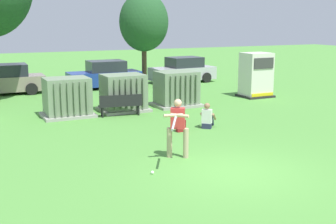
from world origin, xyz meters
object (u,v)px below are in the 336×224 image
at_px(sports_ball, 152,172).
at_px(transformer_mid_east, 176,89).
at_px(batter, 178,125).
at_px(parked_car_right_of_center, 183,71).
at_px(transformer_west, 67,98).
at_px(transformer_mid_west, 123,93).
at_px(seated_spectator, 207,118).
at_px(park_bench, 121,104).
at_px(parked_car_left_of_center, 105,75).
at_px(generator_enclosure, 256,75).
at_px(parked_car_leftmost, 5,80).
at_px(backpack, 181,126).

bearing_deg(sports_ball, transformer_mid_east, 59.86).
xyz_separation_m(batter, parked_car_right_of_center, (7.53, 14.34, -0.22)).
xyz_separation_m(transformer_west, sports_ball, (0.38, -8.07, -0.74)).
distance_m(transformer_mid_west, seated_spectator, 4.70).
relative_size(park_bench, parked_car_right_of_center, 0.43).
relative_size(transformer_mid_west, transformer_mid_east, 1.00).
height_order(sports_ball, parked_car_left_of_center, parked_car_left_of_center).
distance_m(transformer_mid_east, seated_spectator, 4.48).
distance_m(batter, sports_ball, 1.81).
distance_m(seated_spectator, parked_car_right_of_center, 12.48).
xyz_separation_m(generator_enclosure, sports_ball, (-9.63, -8.70, -1.09)).
relative_size(seated_spectator, parked_car_right_of_center, 0.22).
distance_m(parked_car_leftmost, parked_car_right_of_center, 10.89).
bearing_deg(transformer_west, park_bench, -25.21).
height_order(sports_ball, seated_spectator, seated_spectator).
height_order(generator_enclosure, sports_ball, generator_enclosure).
bearing_deg(backpack, transformer_mid_east, 65.46).
xyz_separation_m(transformer_west, parked_car_right_of_center, (9.12, 7.23, -0.04)).
bearing_deg(batter, parked_car_left_of_center, 81.18).
height_order(transformer_mid_east, parked_car_leftmost, same).
bearing_deg(sports_ball, generator_enclosure, 42.07).
height_order(batter, parked_car_left_of_center, batter).
height_order(generator_enclosure, batter, generator_enclosure).
distance_m(generator_enclosure, parked_car_left_of_center, 8.88).
bearing_deg(backpack, seated_spectator, 4.03).
bearing_deg(sports_ball, parked_car_leftmost, 98.04).
bearing_deg(parked_car_right_of_center, sports_ball, -119.75).
bearing_deg(seated_spectator, park_bench, 124.22).
bearing_deg(generator_enclosure, transformer_mid_west, -175.88).
xyz_separation_m(transformer_mid_west, batter, (-0.91, -7.19, 0.19)).
relative_size(transformer_west, park_bench, 1.14).
xyz_separation_m(batter, sports_ball, (-1.21, -0.96, -0.93)).
bearing_deg(transformer_mid_east, parked_car_left_of_center, 101.36).
bearing_deg(sports_ball, backpack, 53.91).
relative_size(sports_ball, seated_spectator, 0.09).
bearing_deg(sports_ball, parked_car_left_of_center, 77.27).
distance_m(parked_car_left_of_center, parked_car_right_of_center, 5.37).
bearing_deg(generator_enclosure, parked_car_leftmost, 151.07).
xyz_separation_m(seated_spectator, parked_car_right_of_center, (4.87, 11.49, 0.38)).
xyz_separation_m(transformer_mid_east, parked_car_right_of_center, (3.99, 7.11, -0.04)).
bearing_deg(parked_car_left_of_center, seated_spectator, -87.48).
bearing_deg(transformer_west, parked_car_right_of_center, 38.41).
bearing_deg(backpack, parked_car_right_of_center, 62.49).
bearing_deg(parked_car_leftmost, transformer_mid_east, -45.48).
bearing_deg(generator_enclosure, backpack, -144.32).
xyz_separation_m(park_bench, parked_car_right_of_center, (7.12, 8.18, 0.22)).
relative_size(transformer_mid_west, parked_car_left_of_center, 0.50).
xyz_separation_m(transformer_west, batter, (1.59, -7.10, 0.19)).
xyz_separation_m(generator_enclosure, seated_spectator, (-5.75, -4.88, -0.76)).
xyz_separation_m(transformer_mid_east, generator_enclosure, (4.88, 0.51, 0.35)).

